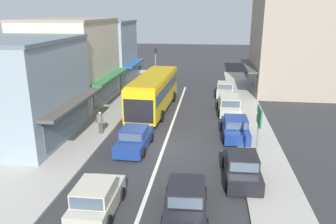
% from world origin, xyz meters
% --- Properties ---
extents(ground_plane, '(140.00, 140.00, 0.00)m').
position_xyz_m(ground_plane, '(0.00, 0.00, 0.00)').
color(ground_plane, '#2D2D30').
extents(lane_centre_line, '(0.20, 28.00, 0.01)m').
position_xyz_m(lane_centre_line, '(0.00, 4.00, 0.00)').
color(lane_centre_line, silver).
rests_on(lane_centre_line, ground).
extents(sidewalk_left, '(5.20, 44.00, 0.14)m').
position_xyz_m(sidewalk_left, '(-6.80, 6.00, 0.07)').
color(sidewalk_left, '#A39E96').
rests_on(sidewalk_left, ground).
extents(kerb_right, '(2.80, 44.00, 0.12)m').
position_xyz_m(kerb_right, '(6.20, 6.00, 0.06)').
color(kerb_right, '#A39E96').
rests_on(kerb_right, ground).
extents(shopfront_corner_near, '(8.27, 8.77, 6.91)m').
position_xyz_m(shopfront_corner_near, '(-10.18, 0.42, 3.45)').
color(shopfront_corner_near, '#84939E').
rests_on(shopfront_corner_near, ground).
extents(shopfront_mid_block, '(7.78, 9.33, 7.92)m').
position_xyz_m(shopfront_mid_block, '(-10.18, 9.61, 3.95)').
color(shopfront_mid_block, beige).
rests_on(shopfront_mid_block, ground).
extents(shopfront_far_end, '(8.37, 7.27, 7.55)m').
position_xyz_m(shopfront_far_end, '(-10.18, 18.04, 3.77)').
color(shopfront_far_end, '#84939E').
rests_on(shopfront_far_end, ground).
extents(building_right_far, '(8.91, 10.07, 10.13)m').
position_xyz_m(building_right_far, '(11.48, 17.82, 5.06)').
color(building_right_far, gray).
rests_on(building_right_far, ground).
extents(city_bus, '(3.06, 10.95, 3.23)m').
position_xyz_m(city_bus, '(-2.04, 8.18, 1.88)').
color(city_bus, yellow).
rests_on(city_bus, ground).
extents(hatchback_adjacent_lane_lead, '(1.86, 3.72, 1.54)m').
position_xyz_m(hatchback_adjacent_lane_lead, '(-1.87, -7.61, 0.71)').
color(hatchback_adjacent_lane_lead, '#B7B29E').
rests_on(hatchback_adjacent_lane_lead, ground).
extents(sedan_behind_bus_near, '(2.03, 4.27, 1.47)m').
position_xyz_m(sedan_behind_bus_near, '(2.01, -7.15, 0.66)').
color(sedan_behind_bus_near, black).
rests_on(sedan_behind_bus_near, ground).
extents(sedan_queue_gap_filler, '(1.97, 4.24, 1.47)m').
position_xyz_m(sedan_queue_gap_filler, '(-1.84, -0.45, 0.66)').
color(sedan_queue_gap_filler, navy).
rests_on(sedan_queue_gap_filler, ground).
extents(parked_sedan_kerb_front, '(1.97, 4.24, 1.47)m').
position_xyz_m(parked_sedan_kerb_front, '(4.69, -3.62, 0.66)').
color(parked_sedan_kerb_front, black).
rests_on(parked_sedan_kerb_front, ground).
extents(parked_sedan_kerb_second, '(1.99, 4.25, 1.47)m').
position_xyz_m(parked_sedan_kerb_second, '(4.75, 2.54, 0.66)').
color(parked_sedan_kerb_second, navy).
rests_on(parked_sedan_kerb_second, ground).
extents(parked_wagon_kerb_third, '(2.03, 4.55, 1.58)m').
position_xyz_m(parked_wagon_kerb_third, '(4.58, 8.25, 0.75)').
color(parked_wagon_kerb_third, '#B7B29E').
rests_on(parked_wagon_kerb_third, ground).
extents(parked_sedan_kerb_rear, '(1.99, 4.25, 1.47)m').
position_xyz_m(parked_sedan_kerb_rear, '(4.44, 14.39, 0.66)').
color(parked_sedan_kerb_rear, '#B7B29E').
rests_on(parked_sedan_kerb_rear, ground).
extents(traffic_light_downstreet, '(0.33, 0.24, 4.20)m').
position_xyz_m(traffic_light_downstreet, '(-4.09, 21.24, 2.85)').
color(traffic_light_downstreet, gray).
rests_on(traffic_light_downstreet, ground).
extents(directional_road_sign, '(0.10, 1.40, 3.60)m').
position_xyz_m(directional_road_sign, '(5.64, -1.98, 2.70)').
color(directional_road_sign, gray).
rests_on(directional_road_sign, ground).
extents(pedestrian_with_handbag_near, '(0.66, 0.36, 1.63)m').
position_xyz_m(pedestrian_with_handbag_near, '(-4.81, 1.60, 1.07)').
color(pedestrian_with_handbag_near, '#4C4742').
rests_on(pedestrian_with_handbag_near, sidewalk_left).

